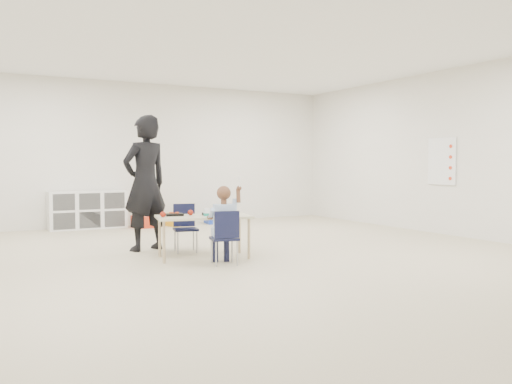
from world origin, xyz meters
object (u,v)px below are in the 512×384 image
table (204,236)px  chair_near (224,237)px  child (224,222)px  adult (145,183)px  cubby_shelf (88,210)px

table → chair_near: chair_near is taller
child → adult: adult is taller
table → cubby_shelf: (-0.67, 3.93, 0.07)m
chair_near → child: child is taller
adult → table: bearing=98.4°
table → child: 0.59m
child → cubby_shelf: bearing=111.1°
chair_near → table: bearing=106.2°
table → child: (0.04, -0.54, 0.24)m
table → chair_near: (0.04, -0.54, 0.05)m
chair_near → cubby_shelf: 4.52m
chair_near → cubby_shelf: cubby_shelf is taller
child → adult: 1.63m
chair_near → adult: bearing=121.0°
table → cubby_shelf: size_ratio=0.92×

